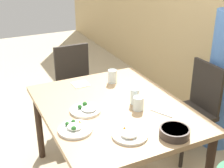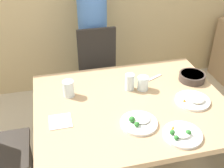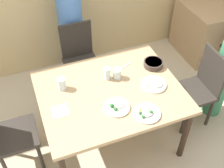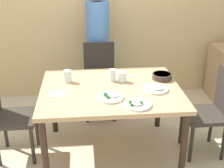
{
  "view_description": "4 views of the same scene",
  "coord_description": "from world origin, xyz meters",
  "px_view_note": "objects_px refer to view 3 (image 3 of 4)",
  "views": [
    {
      "loc": [
        1.91,
        -0.94,
        1.89
      ],
      "look_at": [
        0.08,
        -0.05,
        0.97
      ],
      "focal_mm": 50.0,
      "sensor_mm": 36.0,
      "label": 1
    },
    {
      "loc": [
        -0.5,
        -1.49,
        1.89
      ],
      "look_at": [
        -0.12,
        0.1,
        0.84
      ],
      "focal_mm": 45.0,
      "sensor_mm": 36.0,
      "label": 2
    },
    {
      "loc": [
        -0.65,
        -1.74,
        2.59
      ],
      "look_at": [
        -0.01,
        -0.07,
        0.88
      ],
      "focal_mm": 45.0,
      "sensor_mm": 36.0,
      "label": 3
    },
    {
      "loc": [
        -0.24,
        -2.7,
        1.95
      ],
      "look_at": [
        0.02,
        0.04,
        0.76
      ],
      "focal_mm": 50.0,
      "sensor_mm": 36.0,
      "label": 4
    }
  ],
  "objects_px": {
    "person_adult": "(71,26)",
    "chair_child_spot": "(199,87)",
    "bowl_curry": "(153,64)",
    "glass_water_tall": "(107,74)",
    "chair_adult_spot": "(80,58)",
    "person_child": "(223,74)",
    "plate_rice_adult": "(147,113)"
  },
  "relations": [
    {
      "from": "chair_adult_spot",
      "to": "plate_rice_adult",
      "type": "bearing_deg",
      "value": -78.78
    },
    {
      "from": "person_adult",
      "to": "bowl_curry",
      "type": "height_order",
      "value": "person_adult"
    },
    {
      "from": "plate_rice_adult",
      "to": "chair_child_spot",
      "type": "bearing_deg",
      "value": 21.49
    },
    {
      "from": "glass_water_tall",
      "to": "chair_adult_spot",
      "type": "bearing_deg",
      "value": 97.25
    },
    {
      "from": "bowl_curry",
      "to": "chair_child_spot",
      "type": "bearing_deg",
      "value": -27.7
    },
    {
      "from": "person_adult",
      "to": "glass_water_tall",
      "type": "distance_m",
      "value": 1.03
    },
    {
      "from": "person_child",
      "to": "bowl_curry",
      "type": "relative_size",
      "value": 6.21
    },
    {
      "from": "chair_adult_spot",
      "to": "person_child",
      "type": "height_order",
      "value": "person_child"
    },
    {
      "from": "bowl_curry",
      "to": "person_adult",
      "type": "bearing_deg",
      "value": 120.54
    },
    {
      "from": "chair_child_spot",
      "to": "bowl_curry",
      "type": "xyz_separation_m",
      "value": [
        -0.46,
        0.24,
        0.27
      ]
    },
    {
      "from": "glass_water_tall",
      "to": "person_child",
      "type": "bearing_deg",
      "value": -10.63
    },
    {
      "from": "person_adult",
      "to": "glass_water_tall",
      "type": "xyz_separation_m",
      "value": [
        0.09,
        -1.02,
        0.05
      ]
    },
    {
      "from": "chair_child_spot",
      "to": "glass_water_tall",
      "type": "height_order",
      "value": "chair_child_spot"
    },
    {
      "from": "person_adult",
      "to": "plate_rice_adult",
      "type": "bearing_deg",
      "value": -81.0
    },
    {
      "from": "person_child",
      "to": "bowl_curry",
      "type": "distance_m",
      "value": 0.8
    },
    {
      "from": "person_adult",
      "to": "chair_child_spot",
      "type": "bearing_deg",
      "value": -49.82
    },
    {
      "from": "chair_adult_spot",
      "to": "glass_water_tall",
      "type": "distance_m",
      "value": 0.77
    },
    {
      "from": "person_child",
      "to": "chair_child_spot",
      "type": "bearing_deg",
      "value": 180.0
    },
    {
      "from": "chair_adult_spot",
      "to": "plate_rice_adult",
      "type": "distance_m",
      "value": 1.31
    },
    {
      "from": "person_child",
      "to": "glass_water_tall",
      "type": "height_order",
      "value": "person_child"
    },
    {
      "from": "person_child",
      "to": "glass_water_tall",
      "type": "relative_size",
      "value": 9.91
    },
    {
      "from": "chair_adult_spot",
      "to": "bowl_curry",
      "type": "height_order",
      "value": "chair_adult_spot"
    },
    {
      "from": "chair_child_spot",
      "to": "person_adult",
      "type": "bearing_deg",
      "value": -139.82
    },
    {
      "from": "person_adult",
      "to": "bowl_curry",
      "type": "relative_size",
      "value": 7.93
    },
    {
      "from": "chair_child_spot",
      "to": "person_child",
      "type": "relative_size",
      "value": 0.73
    },
    {
      "from": "bowl_curry",
      "to": "plate_rice_adult",
      "type": "relative_size",
      "value": 0.85
    },
    {
      "from": "chair_adult_spot",
      "to": "chair_child_spot",
      "type": "relative_size",
      "value": 1.0
    },
    {
      "from": "bowl_curry",
      "to": "glass_water_tall",
      "type": "xyz_separation_m",
      "value": [
        -0.51,
        -0.01,
        0.03
      ]
    },
    {
      "from": "chair_child_spot",
      "to": "bowl_curry",
      "type": "relative_size",
      "value": 4.54
    },
    {
      "from": "glass_water_tall",
      "to": "chair_child_spot",
      "type": "bearing_deg",
      "value": -13.56
    },
    {
      "from": "chair_child_spot",
      "to": "plate_rice_adult",
      "type": "xyz_separation_m",
      "value": [
        -0.81,
        -0.32,
        0.26
      ]
    },
    {
      "from": "person_adult",
      "to": "bowl_curry",
      "type": "bearing_deg",
      "value": -59.46
    }
  ]
}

